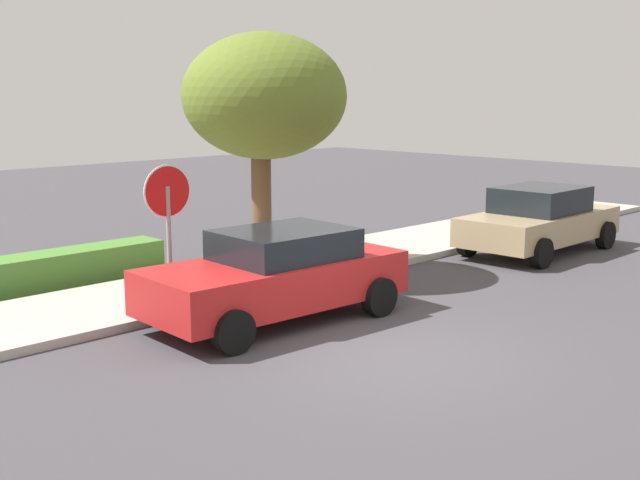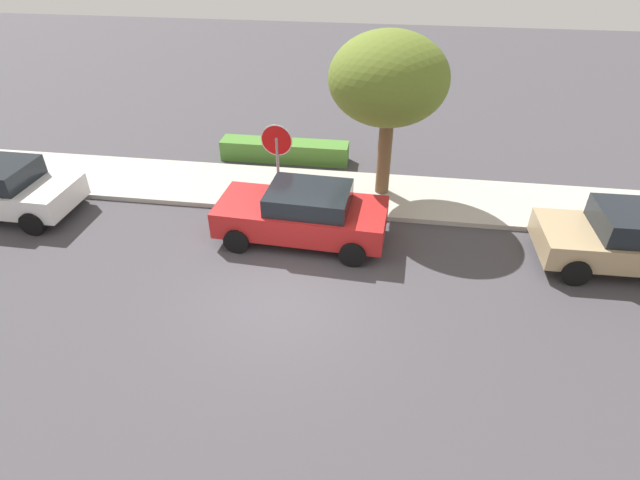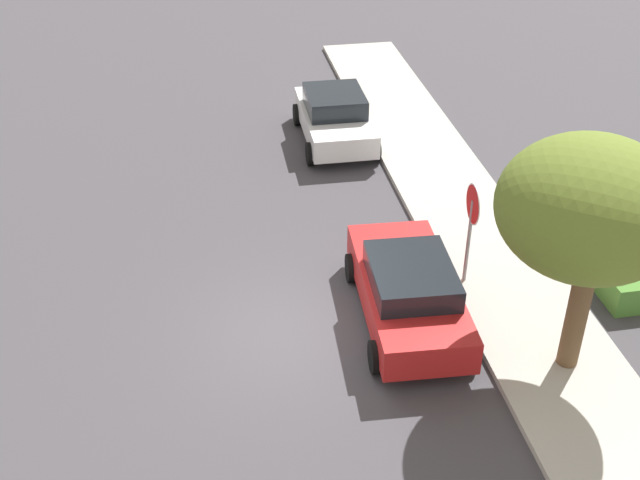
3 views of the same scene
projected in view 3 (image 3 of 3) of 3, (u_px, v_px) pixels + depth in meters
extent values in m
plane|color=#423F44|center=(295.00, 332.00, 16.08)|extent=(60.00, 60.00, 0.00)
cube|color=#B2ADA3|center=(520.00, 304.00, 16.73)|extent=(32.00, 2.60, 0.14)
cylinder|color=gray|center=(468.00, 244.00, 16.86)|extent=(0.08, 0.08, 2.11)
cylinder|color=white|center=(473.00, 204.00, 16.33)|extent=(0.87, 0.05, 0.87)
cylinder|color=red|center=(473.00, 204.00, 16.33)|extent=(0.81, 0.06, 0.81)
cube|color=red|center=(408.00, 293.00, 16.10)|extent=(4.36, 2.02, 0.69)
cube|color=black|center=(412.00, 275.00, 15.62)|extent=(2.09, 1.69, 0.47)
cylinder|color=black|center=(470.00, 349.00, 15.17)|extent=(0.65, 0.25, 0.64)
cylinder|color=black|center=(376.00, 357.00, 14.98)|extent=(0.65, 0.25, 0.64)
cylinder|color=black|center=(433.00, 262.00, 17.58)|extent=(0.65, 0.25, 0.64)
cylinder|color=black|center=(352.00, 268.00, 17.40)|extent=(0.65, 0.25, 0.64)
cube|color=white|center=(335.00, 121.00, 22.99)|extent=(3.88, 1.86, 0.64)
cube|color=black|center=(335.00, 101.00, 22.72)|extent=(1.86, 1.62, 0.54)
cylinder|color=black|center=(298.00, 115.00, 24.12)|extent=(0.64, 0.23, 0.64)
cylinder|color=black|center=(356.00, 111.00, 24.37)|extent=(0.64, 0.23, 0.64)
cylinder|color=black|center=(311.00, 154.00, 21.96)|extent=(0.64, 0.23, 0.64)
cylinder|color=black|center=(375.00, 149.00, 22.20)|extent=(0.64, 0.23, 0.64)
cylinder|color=brown|center=(576.00, 316.00, 14.55)|extent=(0.39, 0.39, 2.46)
ellipsoid|color=olive|center=(589.00, 208.00, 13.30)|extent=(3.13, 3.13, 2.39)
cube|color=#4C8433|center=(588.00, 246.00, 18.10)|extent=(4.29, 0.78, 0.66)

